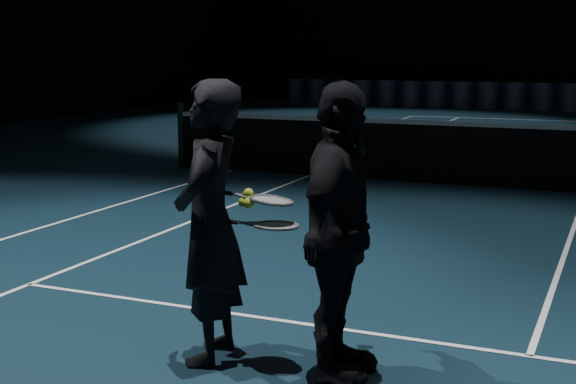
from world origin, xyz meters
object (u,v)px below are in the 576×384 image
(racket_lower, at_px, (276,226))
(racket_upper, at_px, (271,200))
(player_a, at_px, (209,223))
(tennis_balls, at_px, (247,200))
(player_b, at_px, (339,233))

(racket_lower, distance_m, racket_upper, 0.16)
(player_a, xyz_separation_m, racket_lower, (0.45, 0.02, 0.02))
(racket_lower, distance_m, tennis_balls, 0.24)
(player_a, bearing_deg, racket_upper, 88.27)
(racket_lower, bearing_deg, tennis_balls, 178.53)
(racket_lower, relative_size, tennis_balls, 5.67)
(player_a, height_order, racket_upper, player_a)
(player_a, bearing_deg, racket_lower, 82.56)
(tennis_balls, bearing_deg, player_a, -176.05)
(racket_upper, distance_m, tennis_balls, 0.15)
(player_b, height_order, racket_upper, player_b)
(player_b, bearing_deg, player_a, 88.98)
(player_b, relative_size, racket_upper, 2.65)
(player_a, xyz_separation_m, player_b, (0.85, 0.04, 0.00))
(player_a, relative_size, player_b, 1.00)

